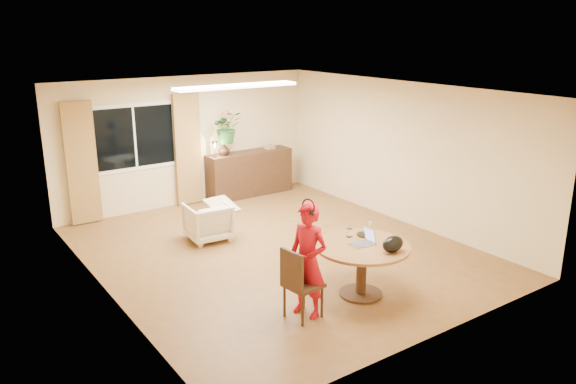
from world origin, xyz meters
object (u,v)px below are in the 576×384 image
object	(u,v)px
armchair	(208,221)
sideboard	(249,173)
dining_table	(362,256)
dining_chair	(303,283)
child	(308,260)

from	to	relation	value
armchair	sideboard	distance (m)	2.74
dining_table	dining_chair	world-z (taller)	dining_chair
dining_table	sideboard	xyz separation A→B (m)	(1.23, 4.95, -0.09)
dining_table	armchair	bearing A→B (deg)	103.78
dining_table	armchair	distance (m)	3.16
armchair	dining_table	bearing A→B (deg)	107.93
dining_chair	child	xyz separation A→B (m)	(0.09, 0.03, 0.27)
dining_table	dining_chair	bearing A→B (deg)	-177.75
dining_table	armchair	size ratio (longest dim) A/B	1.79
dining_chair	armchair	xyz separation A→B (m)	(0.26, 3.10, -0.15)
dining_table	sideboard	bearing A→B (deg)	76.07
dining_table	child	xyz separation A→B (m)	(-0.92, -0.01, 0.17)
armchair	sideboard	xyz separation A→B (m)	(1.98, 1.89, 0.15)
sideboard	child	bearing A→B (deg)	-113.41
dining_chair	sideboard	distance (m)	5.47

